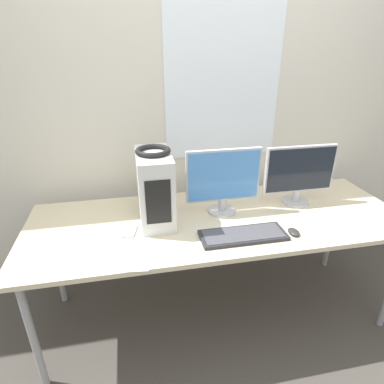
# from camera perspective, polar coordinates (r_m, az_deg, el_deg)

# --- Properties ---
(ground_plane) EXTENTS (14.00, 14.00, 0.00)m
(ground_plane) POSITION_cam_1_polar(r_m,az_deg,el_deg) (2.20, 7.28, -27.84)
(ground_plane) COLOR #47423D
(wall_back) EXTENTS (8.00, 0.07, 2.70)m
(wall_back) POSITION_cam_1_polar(r_m,az_deg,el_deg) (2.29, 1.49, 14.98)
(wall_back) COLOR beige
(wall_back) RESTS_ON ground_plane
(desk) EXTENTS (2.31, 0.83, 0.77)m
(desk) POSITION_cam_1_polar(r_m,az_deg,el_deg) (2.01, 4.72, -5.75)
(desk) COLOR beige
(desk) RESTS_ON ground_plane
(pc_tower) EXTENTS (0.19, 0.39, 0.42)m
(pc_tower) POSITION_cam_1_polar(r_m,az_deg,el_deg) (1.88, -6.60, 0.73)
(pc_tower) COLOR silver
(pc_tower) RESTS_ON desk
(headphones) EXTENTS (0.20, 0.20, 0.03)m
(headphones) POSITION_cam_1_polar(r_m,az_deg,el_deg) (1.80, -6.96, 7.30)
(headphones) COLOR black
(headphones) RESTS_ON pc_tower
(monitor_main) EXTENTS (0.46, 0.18, 0.42)m
(monitor_main) POSITION_cam_1_polar(r_m,az_deg,el_deg) (1.96, 5.58, 2.17)
(monitor_main) COLOR #B7B7BC
(monitor_main) RESTS_ON desk
(monitor_right_near) EXTENTS (0.48, 0.18, 0.40)m
(monitor_right_near) POSITION_cam_1_polar(r_m,az_deg,el_deg) (2.19, 18.56, 3.17)
(monitor_right_near) COLOR #B7B7BC
(monitor_right_near) RESTS_ON desk
(keyboard) EXTENTS (0.48, 0.18, 0.02)m
(keyboard) POSITION_cam_1_polar(r_m,az_deg,el_deg) (1.82, 9.06, -7.57)
(keyboard) COLOR #28282D
(keyboard) RESTS_ON desk
(mouse) EXTENTS (0.06, 0.09, 0.02)m
(mouse) POSITION_cam_1_polar(r_m,az_deg,el_deg) (1.91, 17.65, -6.79)
(mouse) COLOR #2D2D2D
(mouse) RESTS_ON desk
(cell_phone) EXTENTS (0.09, 0.14, 0.01)m
(cell_phone) POSITION_cam_1_polar(r_m,az_deg,el_deg) (1.87, -10.91, -6.86)
(cell_phone) COLOR #99999E
(cell_phone) RESTS_ON desk
(paper_sheet_left) EXTENTS (0.24, 0.32, 0.00)m
(paper_sheet_left) POSITION_cam_1_polar(r_m,az_deg,el_deg) (1.70, -11.08, -10.70)
(paper_sheet_left) COLOR white
(paper_sheet_left) RESTS_ON desk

